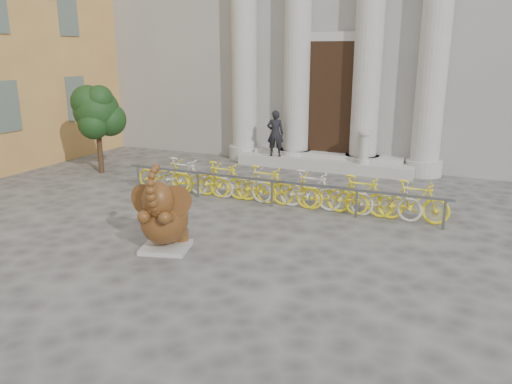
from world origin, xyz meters
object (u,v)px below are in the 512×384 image
at_px(elephant_statue, 164,219).
at_px(bike_rack, 275,186).
at_px(tree, 97,112).
at_px(pedestrian, 275,133).

xyz_separation_m(elephant_statue, bike_rack, (0.86, 3.81, -0.17)).
bearing_deg(tree, pedestrian, 33.52).
xyz_separation_m(tree, pedestrian, (4.88, 3.23, -0.84)).
bearing_deg(bike_rack, elephant_statue, -102.68).
height_order(bike_rack, tree, tree).
height_order(elephant_statue, bike_rack, elephant_statue).
bearing_deg(tree, bike_rack, -8.47).
distance_m(bike_rack, tree, 6.80).
xyz_separation_m(elephant_statue, pedestrian, (-0.82, 8.02, 0.49)).
bearing_deg(elephant_statue, tree, 124.02).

